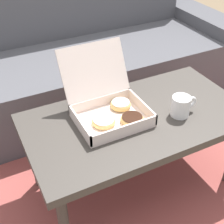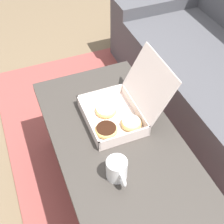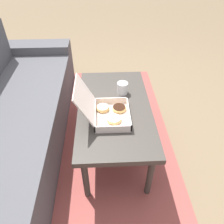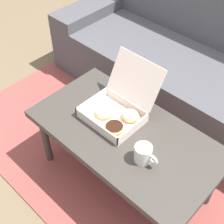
{
  "view_description": "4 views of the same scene",
  "coord_description": "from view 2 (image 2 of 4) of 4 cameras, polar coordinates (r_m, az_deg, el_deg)",
  "views": [
    {
      "loc": [
        -0.62,
        -1.07,
        1.33
      ],
      "look_at": [
        -0.12,
        -0.08,
        0.51
      ],
      "focal_mm": 50.0,
      "sensor_mm": 36.0,
      "label": 1
    },
    {
      "loc": [
        0.83,
        -0.46,
        1.56
      ],
      "look_at": [
        -0.12,
        -0.08,
        0.51
      ],
      "focal_mm": 50.0,
      "sensor_mm": 36.0,
      "label": 2
    },
    {
      "loc": [
        -1.3,
        -0.02,
        1.51
      ],
      "look_at": [
        -0.12,
        -0.08,
        0.51
      ],
      "focal_mm": 35.0,
      "sensor_mm": 36.0,
      "label": 3
    },
    {
      "loc": [
        0.7,
        -0.94,
        1.71
      ],
      "look_at": [
        -0.12,
        -0.08,
        0.51
      ],
      "focal_mm": 50.0,
      "sensor_mm": 36.0,
      "label": 4
    }
  ],
  "objects": [
    {
      "name": "pastry_box",
      "position": [
        1.47,
        1.56,
        0.1
      ],
      "size": [
        0.32,
        0.37,
        0.28
      ],
      "color": "silver",
      "rests_on": "coffee_table"
    },
    {
      "name": "area_rug",
      "position": [
        1.92,
        12.13,
        -9.8
      ],
      "size": [
        2.58,
        1.85,
        0.01
      ],
      "primitive_type": "cube",
      "color": "#994742",
      "rests_on": "ground_plane"
    },
    {
      "name": "ground_plane",
      "position": [
        1.83,
        3.85,
        -12.98
      ],
      "size": [
        12.0,
        12.0,
        0.0
      ],
      "primitive_type": "plane",
      "color": "#756047"
    },
    {
      "name": "coffee_mug",
      "position": [
        1.27,
        0.94,
        -10.49
      ],
      "size": [
        0.13,
        0.09,
        0.1
      ],
      "color": "white",
      "rests_on": "coffee_table"
    },
    {
      "name": "coffee_table",
      "position": [
        1.47,
        0.87,
        -6.06
      ],
      "size": [
        1.04,
        0.56,
        0.46
      ],
      "color": "#3D3833",
      "rests_on": "ground_plane"
    }
  ]
}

